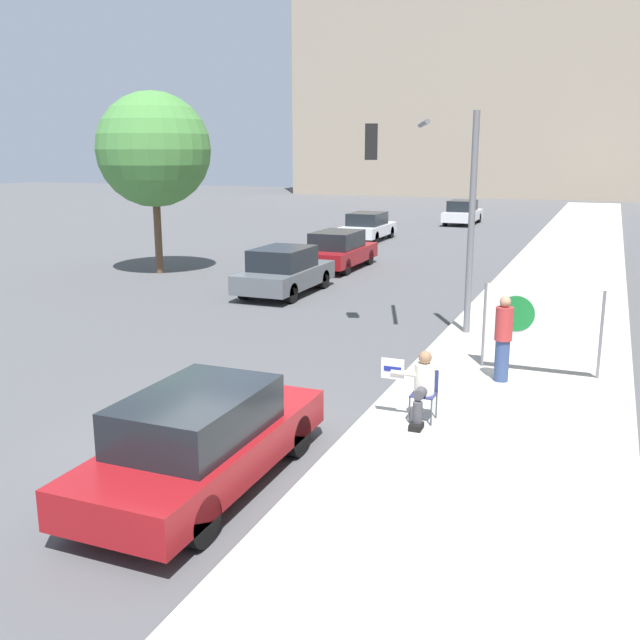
% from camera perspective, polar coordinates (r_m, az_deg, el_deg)
% --- Properties ---
extents(ground_plane, '(160.00, 160.00, 0.00)m').
position_cam_1_polar(ground_plane, '(11.27, -7.74, -10.56)').
color(ground_plane, '#4F4F51').
extents(sidewalk_curb, '(4.37, 90.00, 0.13)m').
position_cam_1_polar(sidewalk_curb, '(24.36, 18.25, 2.02)').
color(sidewalk_curb, '#B7B2A8').
rests_on(sidewalk_curb, ground_plane).
extents(building_backdrop_far, '(52.00, 12.00, 28.02)m').
position_cam_1_polar(building_backdrop_far, '(80.67, 17.85, 19.40)').
color(building_backdrop_far, gray).
rests_on(building_backdrop_far, ground_plane).
extents(seated_protester, '(0.93, 0.77, 1.21)m').
position_cam_1_polar(seated_protester, '(11.96, 8.14, -5.14)').
color(seated_protester, '#474C56').
rests_on(seated_protester, sidewalk_curb).
extents(jogger_on_sidewalk, '(0.34, 0.34, 1.71)m').
position_cam_1_polar(jogger_on_sidewalk, '(14.34, 14.44, -1.41)').
color(jogger_on_sidewalk, '#334775').
rests_on(jogger_on_sidewalk, sidewalk_curb).
extents(protest_banner, '(2.34, 0.06, 1.78)m').
position_cam_1_polar(protest_banner, '(15.11, 17.20, -0.57)').
color(protest_banner, slate).
rests_on(protest_banner, sidewalk_curb).
extents(traffic_light_pole, '(2.61, 2.37, 5.36)m').
position_cam_1_polar(traffic_light_pole, '(17.64, 9.04, 10.54)').
color(traffic_light_pole, slate).
rests_on(traffic_light_pole, sidewalk_curb).
extents(parked_car_curbside, '(1.73, 4.49, 1.41)m').
position_cam_1_polar(parked_car_curbside, '(10.01, -9.38, -9.37)').
color(parked_car_curbside, maroon).
rests_on(parked_car_curbside, ground_plane).
extents(car_on_road_nearest, '(1.83, 4.32, 1.54)m').
position_cam_1_polar(car_on_road_nearest, '(23.33, -2.86, 3.93)').
color(car_on_road_nearest, '#565B60').
rests_on(car_on_road_nearest, ground_plane).
extents(car_on_road_midblock, '(1.84, 4.48, 1.51)m').
position_cam_1_polar(car_on_road_midblock, '(28.46, 1.46, 5.61)').
color(car_on_road_midblock, maroon).
rests_on(car_on_road_midblock, ground_plane).
extents(car_on_road_distant, '(1.88, 4.40, 1.47)m').
position_cam_1_polar(car_on_road_distant, '(37.95, 3.85, 7.48)').
color(car_on_road_distant, silver).
rests_on(car_on_road_distant, ground_plane).
extents(car_on_road_far_lane, '(1.83, 4.58, 1.54)m').
position_cam_1_polar(car_on_road_far_lane, '(47.38, 11.33, 8.44)').
color(car_on_road_far_lane, silver).
rests_on(car_on_road_far_lane, ground_plane).
extents(street_tree_near_curb, '(4.23, 4.23, 6.75)m').
position_cam_1_polar(street_tree_near_curb, '(27.91, -13.17, 13.12)').
color(street_tree_near_curb, brown).
rests_on(street_tree_near_curb, ground_plane).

